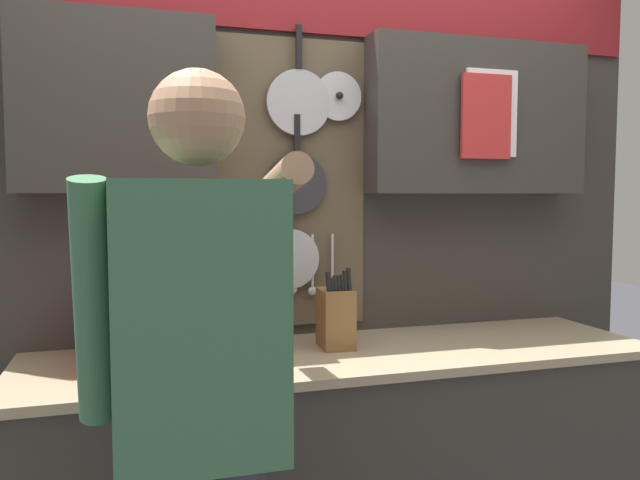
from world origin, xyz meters
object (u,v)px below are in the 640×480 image
at_px(knife_block, 336,317).
at_px(utensil_crock, 269,328).
at_px(microwave, 167,320).
at_px(person, 200,378).

distance_m(knife_block, utensil_crock, 0.24).
distance_m(microwave, utensil_crock, 0.35).
relative_size(microwave, knife_block, 1.68).
distance_m(utensil_crock, person, 0.72).
distance_m(knife_block, person, 0.85).
height_order(microwave, person, person).
relative_size(microwave, person, 0.28).
xyz_separation_m(utensil_crock, person, (-0.30, -0.65, 0.04)).
bearing_deg(utensil_crock, microwave, -179.41).
xyz_separation_m(knife_block, utensil_crock, (-0.24, 0.00, -0.02)).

